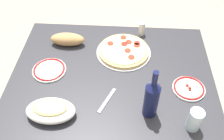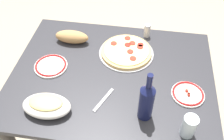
{
  "view_description": "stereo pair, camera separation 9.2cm",
  "coord_description": "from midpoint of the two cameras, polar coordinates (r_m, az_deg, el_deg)",
  "views": [
    {
      "loc": [
        0.06,
        -0.99,
        1.78
      ],
      "look_at": [
        0.0,
        0.0,
        0.76
      ],
      "focal_mm": 41.44,
      "sensor_mm": 36.0,
      "label": 1
    },
    {
      "loc": [
        0.15,
        -0.98,
        1.78
      ],
      "look_at": [
        0.0,
        0.0,
        0.76
      ],
      "focal_mm": 41.44,
      "sensor_mm": 36.0,
      "label": 2
    }
  ],
  "objects": [
    {
      "name": "water_glass",
      "position": [
        1.23,
        15.74,
        -10.61
      ],
      "size": [
        0.07,
        0.07,
        0.12
      ],
      "primitive_type": "cylinder",
      "color": "silver",
      "rests_on": "dining_table"
    },
    {
      "name": "bread_loaf",
      "position": [
        1.64,
        -11.42,
        6.6
      ],
      "size": [
        0.21,
        0.09,
        0.08
      ],
      "primitive_type": "ellipsoid",
      "color": "tan",
      "rests_on": "dining_table"
    },
    {
      "name": "ground_plane",
      "position": [
        2.04,
        -1.34,
        -14.96
      ],
      "size": [
        8.0,
        8.0,
        0.0
      ],
      "primitive_type": "plane",
      "color": "tan",
      "rests_on": "ground"
    },
    {
      "name": "wine_bottle",
      "position": [
        1.2,
        6.55,
        -6.25
      ],
      "size": [
        0.07,
        0.07,
        0.29
      ],
      "color": "#141942",
      "rests_on": "dining_table"
    },
    {
      "name": "spice_shaker",
      "position": [
        1.69,
        5.03,
        9.01
      ],
      "size": [
        0.04,
        0.04,
        0.09
      ],
      "color": "silver",
      "rests_on": "dining_table"
    },
    {
      "name": "fork_left",
      "position": [
        1.32,
        -3.12,
        -6.78
      ],
      "size": [
        0.08,
        0.16,
        0.0
      ],
      "primitive_type": "cube",
      "rotation": [
        0.0,
        0.0,
        1.15
      ],
      "color": "#B7B7BC",
      "rests_on": "dining_table"
    },
    {
      "name": "side_plate_near",
      "position": [
        1.51,
        -15.42,
        -0.11
      ],
      "size": [
        0.19,
        0.19,
        0.02
      ],
      "color": "white",
      "rests_on": "dining_table"
    },
    {
      "name": "baked_pasta_dish",
      "position": [
        1.29,
        -15.44,
        -8.56
      ],
      "size": [
        0.24,
        0.15,
        0.08
      ],
      "color": "white",
      "rests_on": "dining_table"
    },
    {
      "name": "side_plate_far",
      "position": [
        1.41,
        14.8,
        -3.99
      ],
      "size": [
        0.17,
        0.17,
        0.02
      ],
      "color": "white",
      "rests_on": "dining_table"
    },
    {
      "name": "pepperoni_pizza",
      "position": [
        1.56,
        0.91,
        4.21
      ],
      "size": [
        0.33,
        0.33,
        0.03
      ],
      "color": "#B7B7BC",
      "rests_on": "dining_table"
    },
    {
      "name": "dining_table",
      "position": [
        1.54,
        -1.71,
        -4.15
      ],
      "size": [
        1.13,
        0.89,
        0.73
      ],
      "color": "#2D2D33",
      "rests_on": "ground"
    }
  ]
}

